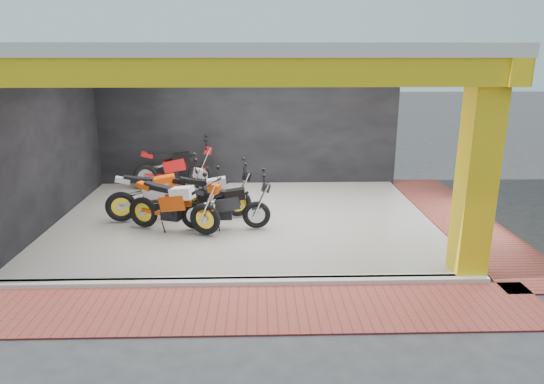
# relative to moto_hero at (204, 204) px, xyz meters

# --- Properties ---
(ground) EXTENTS (80.00, 80.00, 0.00)m
(ground) POSITION_rel_moto_hero_xyz_m (0.74, -0.94, -0.75)
(ground) COLOR #2D2D30
(ground) RESTS_ON ground
(showroom_floor) EXTENTS (8.00, 6.00, 0.10)m
(showroom_floor) POSITION_rel_moto_hero_xyz_m (0.74, 1.06, -0.70)
(showroom_floor) COLOR silver
(showroom_floor) RESTS_ON ground
(showroom_ceiling) EXTENTS (8.40, 6.40, 0.20)m
(showroom_ceiling) POSITION_rel_moto_hero_xyz_m (0.74, 1.06, 2.85)
(showroom_ceiling) COLOR beige
(showroom_ceiling) RESTS_ON corner_column
(back_wall) EXTENTS (8.20, 0.20, 3.50)m
(back_wall) POSITION_rel_moto_hero_xyz_m (0.74, 4.16, 1.00)
(back_wall) COLOR black
(back_wall) RESTS_ON ground
(left_wall) EXTENTS (0.20, 6.20, 3.50)m
(left_wall) POSITION_rel_moto_hero_xyz_m (-3.36, 1.06, 1.00)
(left_wall) COLOR black
(left_wall) RESTS_ON ground
(corner_column) EXTENTS (0.50, 0.50, 3.50)m
(corner_column) POSITION_rel_moto_hero_xyz_m (4.49, -1.69, 1.00)
(corner_column) COLOR yellow
(corner_column) RESTS_ON ground
(header_beam_front) EXTENTS (8.40, 0.30, 0.40)m
(header_beam_front) POSITION_rel_moto_hero_xyz_m (0.74, -1.94, 2.55)
(header_beam_front) COLOR yellow
(header_beam_front) RESTS_ON corner_column
(header_beam_right) EXTENTS (0.30, 6.40, 0.40)m
(header_beam_right) POSITION_rel_moto_hero_xyz_m (4.74, 1.06, 2.55)
(header_beam_right) COLOR yellow
(header_beam_right) RESTS_ON corner_column
(floor_kerb) EXTENTS (8.00, 0.20, 0.10)m
(floor_kerb) POSITION_rel_moto_hero_xyz_m (0.74, -1.96, -0.70)
(floor_kerb) COLOR silver
(floor_kerb) RESTS_ON ground
(paver_front) EXTENTS (9.00, 1.40, 0.03)m
(paver_front) POSITION_rel_moto_hero_xyz_m (0.74, -2.74, -0.74)
(paver_front) COLOR maroon
(paver_front) RESTS_ON ground
(paver_right) EXTENTS (1.40, 7.00, 0.03)m
(paver_right) POSITION_rel_moto_hero_xyz_m (5.54, 1.06, -0.74)
(paver_right) COLOR maroon
(paver_right) RESTS_ON ground
(moto_hero) EXTENTS (2.28, 1.46, 1.31)m
(moto_hero) POSITION_rel_moto_hero_xyz_m (0.00, 0.00, 0.00)
(moto_hero) COLOR #D84209
(moto_hero) RESTS_ON showroom_floor
(moto_row_a) EXTENTS (2.07, 0.92, 1.23)m
(moto_row_a) POSITION_rel_moto_hero_xyz_m (0.59, 1.10, -0.04)
(moto_row_a) COLOR black
(moto_row_a) RESTS_ON showroom_floor
(moto_row_b) EXTENTS (1.91, 0.71, 1.17)m
(moto_row_b) POSITION_rel_moto_hero_xyz_m (1.00, 0.34, -0.07)
(moto_row_b) COLOR black
(moto_row_b) RESTS_ON showroom_floor
(moto_row_c) EXTENTS (2.28, 1.18, 1.33)m
(moto_row_c) POSITION_rel_moto_hero_xyz_m (-0.47, 1.08, 0.01)
(moto_row_c) COLOR #ABADB3
(moto_row_c) RESTS_ON showroom_floor
(moto_row_d) EXTENTS (2.26, 1.01, 1.34)m
(moto_row_d) POSITION_rel_moto_hero_xyz_m (-0.50, 3.56, 0.02)
(moto_row_d) COLOR #B21214
(moto_row_d) RESTS_ON showroom_floor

